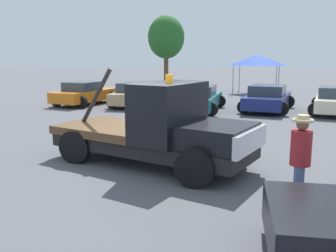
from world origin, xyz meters
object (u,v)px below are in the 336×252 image
Objects in this scene: person_near_truck at (301,154)px; parked_car_navy at (268,98)px; tow_truck at (161,131)px; parked_car_teal at (198,99)px; parked_car_orange at (84,94)px; tree_left at (166,37)px; canopy_tent_blue at (257,60)px; parked_car_cream at (336,101)px; traffic_cone at (155,124)px; parked_car_tan at (136,94)px.

person_near_truck is 0.38× the size of parked_car_navy.
tow_truck is 9.93m from parked_car_teal.
parked_car_orange is 0.93× the size of parked_car_navy.
parked_car_navy is at bearing -73.02° from parked_car_teal.
tree_left reaches higher than parked_car_orange.
tree_left is at bearing 136.65° from canopy_tent_blue.
person_near_truck is 0.40× the size of parked_car_cream.
parked_car_cream reaches higher than traffic_cone.
tow_truck reaches higher than parked_car_orange.
tree_left is at bearing 43.58° from parked_car_cream.
tree_left is (-2.25, 20.52, 4.14)m from parked_car_orange.
traffic_cone is (-1.98, -16.07, -2.25)m from canopy_tent_blue.
parked_car_navy is at bearing 62.72° from traffic_cone.
tow_truck is 1.31× the size of parked_car_cream.
traffic_cone is (-6.84, -6.88, -0.39)m from parked_car_cream.
canopy_tent_blue reaches higher than traffic_cone.
canopy_tent_blue reaches higher than tow_truck.
parked_car_navy is 0.66× the size of tree_left.
parked_car_teal is 8.92× the size of traffic_cone.
tree_left is (-15.86, 19.57, 4.14)m from parked_car_cream.
person_near_truck is 12.92m from parked_car_navy.
tree_left reaches higher than canopy_tent_blue.
parked_car_orange is at bearing 99.15° from parked_car_navy.
parked_car_tan is (-8.91, 12.38, -0.39)m from person_near_truck.
tow_truck is 20.35m from canopy_tent_blue.
traffic_cone is at bearing 139.72° from parked_car_cream.
traffic_cone is (-0.21, -5.58, -0.40)m from parked_car_teal.
canopy_tent_blue is at bearing -34.66° from parked_car_orange.
traffic_cone is at bearing -125.16° from parked_car_orange.
parked_car_navy and parked_car_cream have the same top height.
canopy_tent_blue is at bearing 109.86° from person_near_truck.
person_near_truck is at bearing -48.62° from traffic_cone.
canopy_tent_blue is (0.17, 20.28, 1.58)m from tow_truck.
parked_car_navy is at bearing -78.48° from parked_car_orange.
tow_truck is 11.26m from parked_car_navy.
parked_car_tan is at bearing -120.70° from canopy_tent_blue.
person_near_truck is 0.36× the size of parked_car_teal.
traffic_cone is (-3.56, -6.91, -0.39)m from parked_car_navy.
canopy_tent_blue is (1.77, 10.49, 1.85)m from parked_car_teal.
traffic_cone is at bearing 142.90° from person_near_truck.
person_near_truck is 35.54m from tree_left.
parked_car_orange is at bearing -83.73° from tree_left.
canopy_tent_blue reaches higher than parked_car_tan.
tree_left reaches higher than tow_truck.
parked_car_cream is (1.64, 12.78, -0.39)m from person_near_truck.
tow_truck is at bearing -70.56° from tree_left.
parked_car_navy is at bearing 94.02° from parked_car_cream.
tree_left is (-14.22, 32.36, 3.75)m from person_near_truck.
person_near_truck reaches higher than parked_car_navy.
parked_car_tan is 0.96× the size of parked_car_teal.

